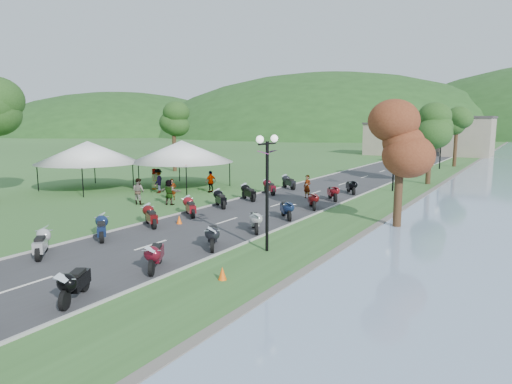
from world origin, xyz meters
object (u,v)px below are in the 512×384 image
Objects in this scene: pedestrian_a at (173,200)px; pedestrian_c at (159,193)px; vendor_tent_main at (182,164)px; pedestrian_b at (139,204)px.

pedestrian_a is 3.69m from pedestrian_c.
pedestrian_c is (-3.17, 1.89, 0.00)m from pedestrian_a.
vendor_tent_main is at bearing 91.06° from pedestrian_a.
pedestrian_a is 0.80× the size of pedestrian_c.
pedestrian_a is 0.86× the size of pedestrian_b.
vendor_tent_main reaches higher than pedestrian_c.
pedestrian_b is at bearing -141.91° from pedestrian_a.
pedestrian_a is (3.46, -5.13, -2.00)m from vendor_tent_main.
pedestrian_c is at bearing -84.95° from vendor_tent_main.
pedestrian_a is 2.58m from pedestrian_b.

